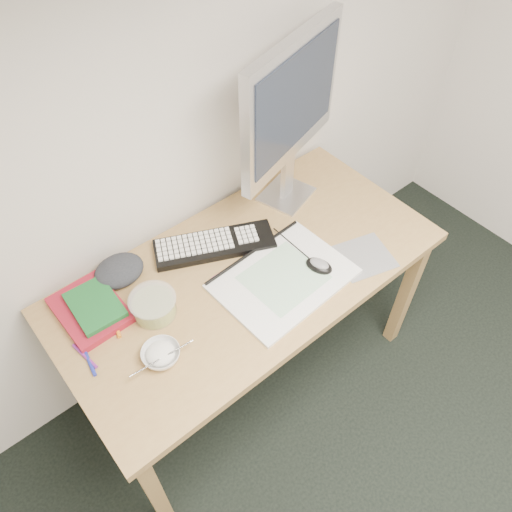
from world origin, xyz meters
The scene contains 18 objects.
desk centered at (0.14, 1.43, 0.67)m, with size 1.40×0.70×0.75m.
mousepad centered at (0.50, 1.21, 0.75)m, with size 0.20×0.18×0.00m, color gray.
sketchpad centered at (0.20, 1.31, 0.76)m, with size 0.46×0.33×0.01m, color white.
keyboard centered at (0.11, 1.59, 0.76)m, with size 0.44×0.14×0.03m, color black.
monitor centered at (0.50, 1.64, 1.16)m, with size 0.56×0.22×0.66m.
mouse centered at (0.33, 1.27, 0.78)m, with size 0.06×0.10×0.03m, color black.
rice_bowl centered at (-0.30, 1.33, 0.77)m, with size 0.12×0.12×0.04m, color silver.
chopsticks centered at (-0.30, 1.30, 0.79)m, with size 0.02×0.02×0.21m, color silver.
fruit_tub centered at (-0.22, 1.48, 0.79)m, with size 0.16×0.16×0.08m, color #E5DB51.
book_red centered at (-0.38, 1.62, 0.76)m, with size 0.20×0.26×0.03m, color maroon.
book_green centered at (-0.37, 1.61, 0.79)m, with size 0.14×0.20×0.02m, color #165B26.
cloth_lump centered at (-0.23, 1.69, 0.78)m, with size 0.15×0.12×0.06m, color #25282D.
pencil_pink centered at (0.10, 1.48, 0.75)m, with size 0.01×0.01×0.18m, color #D16891.
pencil_tan centered at (0.21, 1.48, 0.75)m, with size 0.01×0.01×0.18m, color tan.
pencil_black centered at (0.26, 1.47, 0.75)m, with size 0.01×0.01×0.17m, color black.
marker_blue centered at (-0.48, 1.46, 0.76)m, with size 0.01×0.01×0.12m, color #1C279A.
marker_orange centered at (-0.34, 1.54, 0.76)m, with size 0.01×0.01×0.14m, color orange.
marker_purple centered at (-0.48, 1.48, 0.76)m, with size 0.01×0.01×0.12m, color #762383.
Camera 1 is at (-0.56, 0.55, 2.14)m, focal length 35.00 mm.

